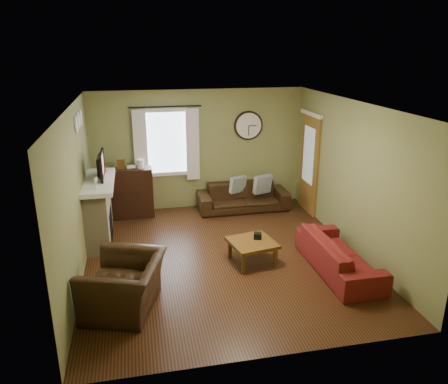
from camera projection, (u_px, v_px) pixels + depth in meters
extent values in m
cube|color=#3C200F|center=(223.00, 257.00, 7.53)|extent=(4.60, 5.20, 0.00)
cube|color=white|center=(223.00, 105.00, 6.70)|extent=(4.60, 5.20, 0.00)
cube|color=olive|center=(76.00, 195.00, 6.67)|extent=(0.00, 5.20, 2.60)
cube|color=olive|center=(353.00, 177.00, 7.56)|extent=(0.00, 5.20, 2.60)
cube|color=olive|center=(199.00, 150.00, 9.52)|extent=(4.60, 0.00, 2.60)
cube|color=olive|center=(272.00, 258.00, 4.70)|extent=(4.60, 0.00, 2.60)
cube|color=tan|center=(99.00, 213.00, 8.01)|extent=(0.40, 1.40, 1.10)
cube|color=black|center=(110.00, 225.00, 8.13)|extent=(0.04, 0.60, 0.55)
cube|color=white|center=(97.00, 182.00, 7.83)|extent=(0.58, 1.60, 0.08)
imported|color=black|center=(98.00, 168.00, 7.90)|extent=(0.08, 0.60, 0.35)
cube|color=#994C3F|center=(102.00, 165.00, 7.90)|extent=(0.02, 0.62, 0.36)
cylinder|color=white|center=(76.00, 124.00, 7.11)|extent=(0.28, 0.28, 0.03)
cylinder|color=white|center=(78.00, 121.00, 7.43)|extent=(0.28, 0.28, 0.03)
cylinder|color=white|center=(81.00, 118.00, 7.76)|extent=(0.28, 0.28, 0.03)
cylinder|color=black|center=(165.00, 107.00, 8.97)|extent=(0.03, 0.03, 1.50)
cube|color=silver|center=(141.00, 147.00, 9.12)|extent=(0.28, 0.04, 1.55)
cube|color=silver|center=(193.00, 145.00, 9.34)|extent=(0.28, 0.04, 1.55)
cube|color=brown|center=(309.00, 164.00, 9.35)|extent=(0.05, 0.90, 2.10)
imported|color=brown|center=(127.00, 172.00, 9.08)|extent=(0.18, 0.24, 0.02)
imported|color=black|center=(243.00, 197.00, 9.65)|extent=(1.98, 0.77, 0.58)
cube|color=gray|center=(263.00, 184.00, 9.64)|extent=(0.43, 0.24, 0.41)
cube|color=gray|center=(238.00, 185.00, 9.63)|extent=(0.38, 0.23, 0.36)
imported|color=maroon|center=(339.00, 255.00, 7.01)|extent=(0.75, 1.91, 0.56)
imported|color=black|center=(124.00, 285.00, 5.96)|extent=(1.29, 1.38, 0.73)
cube|color=black|center=(258.00, 237.00, 7.35)|extent=(0.16, 0.16, 0.10)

